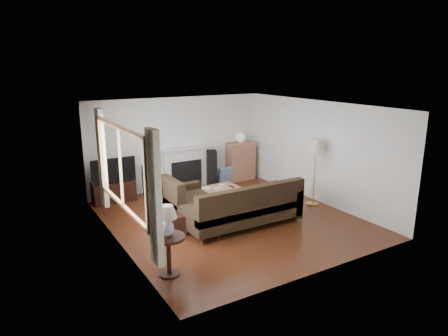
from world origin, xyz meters
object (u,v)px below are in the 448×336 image
sectional_sofa (242,205)px  side_table (169,256)px  bookshelf (241,161)px  coffee_table (216,196)px  floor_lamp (315,172)px  tv_stand (114,192)px

sectional_sofa → side_table: sectional_sofa is taller
bookshelf → sectional_sofa: 3.51m
sectional_sofa → coffee_table: size_ratio=2.52×
bookshelf → side_table: (-4.05, -4.09, -0.22)m
bookshelf → floor_lamp: (0.32, -2.76, 0.26)m
coffee_table → side_table: side_table is taller
coffee_table → floor_lamp: (2.03, -1.22, 0.60)m
coffee_table → floor_lamp: bearing=-33.8°
bookshelf → sectional_sofa: bearing=-122.5°
tv_stand → coffee_table: 2.57m
sectional_sofa → side_table: bearing=-152.2°
floor_lamp → side_table: bearing=-163.0°
bookshelf → side_table: bearing=-134.7°
tv_stand → floor_lamp: (4.12, -2.72, 0.56)m
bookshelf → coffee_table: size_ratio=1.03×
bookshelf → side_table: bookshelf is taller
floor_lamp → coffee_table: bearing=148.9°
side_table → tv_stand: bearing=86.5°
sectional_sofa → coffee_table: bearing=82.9°
floor_lamp → sectional_sofa: bearing=-174.9°
bookshelf → floor_lamp: bearing=-83.3°
tv_stand → side_table: size_ratio=1.50×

